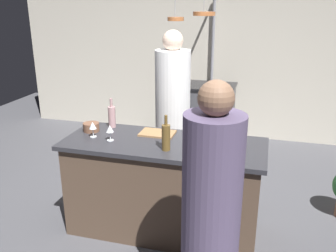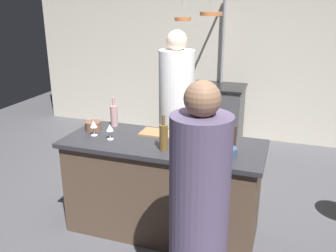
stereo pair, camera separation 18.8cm
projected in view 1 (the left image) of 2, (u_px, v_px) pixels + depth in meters
ground_plane at (164, 229)px, 3.53m from camera, size 9.00×9.00×0.00m
back_wall at (214, 54)px, 5.71m from camera, size 6.40×0.16×2.60m
kitchen_island at (164, 187)px, 3.39m from camera, size 1.80×0.72×0.90m
stove_range at (208, 113)px, 5.62m from camera, size 0.80×0.64×0.89m
chef at (173, 119)px, 4.06m from camera, size 0.38×0.38×1.81m
bar_stool_right at (211, 244)px, 2.71m from camera, size 0.28×0.28×0.68m
guest_right at (210, 226)px, 2.23m from camera, size 0.36×0.36×1.69m
overhead_pot_rack at (204, 36)px, 4.91m from camera, size 0.58×1.32×2.17m
cutting_board at (157, 133)px, 3.43m from camera, size 0.32×0.22×0.02m
pepper_mill at (235, 136)px, 3.08m from camera, size 0.05×0.05×0.21m
wine_bottle_red at (202, 137)px, 3.03m from camera, size 0.07×0.07×0.29m
wine_bottle_amber at (166, 137)px, 3.03m from camera, size 0.07×0.07×0.31m
wine_bottle_rose at (112, 116)px, 3.59m from camera, size 0.07×0.07×0.29m
wine_glass_by_chef at (93, 126)px, 3.33m from camera, size 0.07×0.07×0.15m
wine_glass_near_left_guest at (110, 129)px, 3.24m from camera, size 0.07×0.07×0.15m
mixing_bowl_ceramic at (200, 133)px, 3.34m from camera, size 0.21×0.21×0.08m
mixing_bowl_blue at (231, 150)px, 2.97m from camera, size 0.15×0.15×0.07m
mixing_bowl_wooden at (91, 127)px, 3.50m from camera, size 0.15×0.15×0.08m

